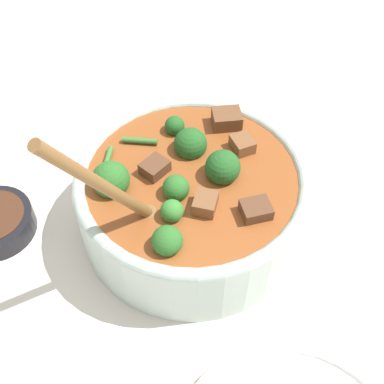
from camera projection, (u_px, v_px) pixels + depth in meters
The scene contains 2 objects.
ground_plane at pixel (192, 223), 0.63m from camera, with size 4.00×4.00×0.00m, color silver.
stew_bowl at pixel (191, 195), 0.59m from camera, with size 0.28×0.28×0.27m.
Camera 1 is at (0.37, -0.02, 0.51)m, focal length 45.00 mm.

